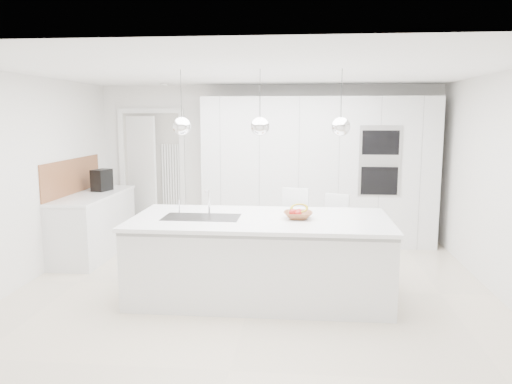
# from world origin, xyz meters

# --- Properties ---
(floor) EXTENTS (5.50, 5.50, 0.00)m
(floor) POSITION_xyz_m (0.00, 0.00, 0.00)
(floor) COLOR beige
(floor) RESTS_ON ground
(wall_back) EXTENTS (5.50, 0.00, 5.50)m
(wall_back) POSITION_xyz_m (0.00, 2.50, 1.25)
(wall_back) COLOR white
(wall_back) RESTS_ON ground
(wall_left) EXTENTS (0.00, 5.00, 5.00)m
(wall_left) POSITION_xyz_m (-2.75, 0.00, 1.25)
(wall_left) COLOR white
(wall_left) RESTS_ON ground
(ceiling) EXTENTS (5.50, 5.50, 0.00)m
(ceiling) POSITION_xyz_m (0.00, 0.00, 2.50)
(ceiling) COLOR white
(ceiling) RESTS_ON wall_back
(tall_cabinets) EXTENTS (3.60, 0.60, 2.30)m
(tall_cabinets) POSITION_xyz_m (0.80, 2.20, 1.15)
(tall_cabinets) COLOR silver
(tall_cabinets) RESTS_ON floor
(oven_stack) EXTENTS (0.62, 0.04, 1.05)m
(oven_stack) POSITION_xyz_m (1.70, 1.89, 1.35)
(oven_stack) COLOR #A5A5A8
(oven_stack) RESTS_ON tall_cabinets
(doorway_frame) EXTENTS (1.11, 0.08, 2.13)m
(doorway_frame) POSITION_xyz_m (-1.95, 2.47, 1.02)
(doorway_frame) COLOR white
(doorway_frame) RESTS_ON floor
(hallway_door) EXTENTS (0.76, 0.38, 2.00)m
(hallway_door) POSITION_xyz_m (-2.20, 2.42, 1.00)
(hallway_door) COLOR white
(hallway_door) RESTS_ON floor
(radiator) EXTENTS (0.32, 0.04, 1.40)m
(radiator) POSITION_xyz_m (-1.63, 2.46, 0.85)
(radiator) COLOR white
(radiator) RESTS_ON floor
(left_base_cabinets) EXTENTS (0.60, 1.80, 0.86)m
(left_base_cabinets) POSITION_xyz_m (-2.45, 1.20, 0.43)
(left_base_cabinets) COLOR silver
(left_base_cabinets) RESTS_ON floor
(left_worktop) EXTENTS (0.62, 1.82, 0.04)m
(left_worktop) POSITION_xyz_m (-2.45, 1.20, 0.88)
(left_worktop) COLOR white
(left_worktop) RESTS_ON left_base_cabinets
(oak_backsplash) EXTENTS (0.02, 1.80, 0.50)m
(oak_backsplash) POSITION_xyz_m (-2.74, 1.20, 1.15)
(oak_backsplash) COLOR #925C39
(oak_backsplash) RESTS_ON wall_left
(island_base) EXTENTS (2.80, 1.20, 0.86)m
(island_base) POSITION_xyz_m (0.10, -0.30, 0.43)
(island_base) COLOR silver
(island_base) RESTS_ON floor
(island_worktop) EXTENTS (2.84, 1.40, 0.04)m
(island_worktop) POSITION_xyz_m (0.10, -0.25, 0.88)
(island_worktop) COLOR white
(island_worktop) RESTS_ON island_base
(island_sink) EXTENTS (0.84, 0.44, 0.18)m
(island_sink) POSITION_xyz_m (-0.55, -0.30, 0.82)
(island_sink) COLOR #3F3F42
(island_sink) RESTS_ON island_worktop
(island_tap) EXTENTS (0.02, 0.02, 0.30)m
(island_tap) POSITION_xyz_m (-0.50, -0.10, 1.05)
(island_tap) COLOR white
(island_tap) RESTS_ON island_worktop
(pendant_left) EXTENTS (0.20, 0.20, 0.20)m
(pendant_left) POSITION_xyz_m (-0.75, -0.30, 1.90)
(pendant_left) COLOR white
(pendant_left) RESTS_ON ceiling
(pendant_mid) EXTENTS (0.20, 0.20, 0.20)m
(pendant_mid) POSITION_xyz_m (0.10, -0.30, 1.90)
(pendant_mid) COLOR white
(pendant_mid) RESTS_ON ceiling
(pendant_right) EXTENTS (0.20, 0.20, 0.20)m
(pendant_right) POSITION_xyz_m (0.95, -0.30, 1.90)
(pendant_right) COLOR white
(pendant_right) RESTS_ON ceiling
(fruit_bowl) EXTENTS (0.33, 0.33, 0.08)m
(fruit_bowl) POSITION_xyz_m (0.52, -0.27, 0.94)
(fruit_bowl) COLOR #925C39
(fruit_bowl) RESTS_ON island_worktop
(espresso_machine) EXTENTS (0.26, 0.34, 0.32)m
(espresso_machine) POSITION_xyz_m (-2.43, 1.50, 1.06)
(espresso_machine) COLOR black
(espresso_machine) RESTS_ON left_worktop
(bar_stool_left) EXTENTS (0.48, 0.58, 1.09)m
(bar_stool_left) POSITION_xyz_m (0.47, 0.51, 0.55)
(bar_stool_left) COLOR white
(bar_stool_left) RESTS_ON floor
(bar_stool_right) EXTENTS (0.48, 0.56, 1.01)m
(bar_stool_right) POSITION_xyz_m (1.01, 0.63, 0.51)
(bar_stool_right) COLOR white
(bar_stool_right) RESTS_ON floor
(apple_a) EXTENTS (0.08, 0.08, 0.08)m
(apple_a) POSITION_xyz_m (0.46, -0.30, 0.97)
(apple_a) COLOR red
(apple_a) RESTS_ON fruit_bowl
(apple_b) EXTENTS (0.07, 0.07, 0.07)m
(apple_b) POSITION_xyz_m (0.52, -0.33, 0.97)
(apple_b) COLOR red
(apple_b) RESTS_ON fruit_bowl
(apple_c) EXTENTS (0.07, 0.07, 0.07)m
(apple_c) POSITION_xyz_m (0.52, -0.23, 0.97)
(apple_c) COLOR red
(apple_c) RESTS_ON fruit_bowl
(banana_bunch) EXTENTS (0.23, 0.17, 0.21)m
(banana_bunch) POSITION_xyz_m (0.53, -0.26, 1.02)
(banana_bunch) COLOR gold
(banana_bunch) RESTS_ON fruit_bowl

